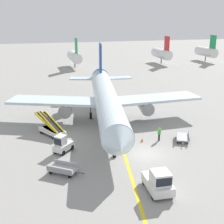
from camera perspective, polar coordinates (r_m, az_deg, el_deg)
name	(u,v)px	position (r m, az deg, el deg)	size (l,w,h in m)	color
ground_plane	(146,154)	(35.29, 6.20, -7.71)	(300.00, 300.00, 0.00)	gray
taxi_line_yellow	(120,139)	(39.13, 1.42, -5.00)	(0.30, 80.00, 0.01)	yellow
airliner	(106,99)	(44.56, -1.11, 2.45)	(28.15, 35.20, 10.10)	silver
pushback_tug	(158,182)	(28.02, 8.53, -12.59)	(2.10, 3.70, 2.20)	silver
baggage_tug_near_wing	(62,145)	(35.65, -9.09, -5.93)	(2.60, 2.63, 2.10)	silver
belt_loader_forward_hold	(51,129)	(41.09, -11.19, -3.07)	(3.57, 4.96, 2.59)	silver
belt_loader_aft_hold	(53,130)	(40.77, -10.70, -3.20)	(3.17, 5.08, 2.59)	silver
baggage_cart_loaded	(63,169)	(31.31, -8.97, -10.31)	(3.49, 2.93, 0.94)	#A5A5A8
baggage_cart_empty_trailing	(183,137)	(39.56, 12.86, -4.48)	(2.66, 3.71, 0.94)	#A5A5A8
ground_crew_marshaller	(159,134)	(38.83, 8.66, -3.95)	(0.36, 0.24, 1.70)	#26262D
safety_cone_nose_left	(99,122)	(44.72, -2.35, -1.80)	(0.36, 0.36, 0.44)	orange
safety_cone_nose_right	(142,140)	(38.49, 5.56, -5.13)	(0.36, 0.36, 0.44)	orange
distant_aircraft_mid_left	(75,56)	(93.53, -6.88, 10.09)	(3.00, 10.10, 8.80)	silver
distant_aircraft_mid_right	(162,53)	(101.65, 9.12, 10.58)	(3.00, 10.10, 8.80)	silver
distant_aircraft_far_right	(206,52)	(110.35, 16.92, 10.58)	(3.00, 10.10, 8.80)	silver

